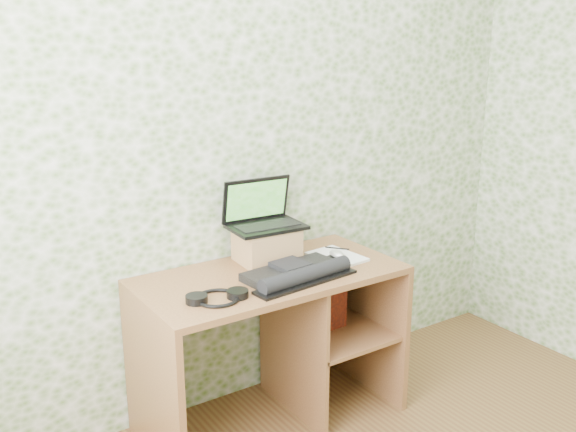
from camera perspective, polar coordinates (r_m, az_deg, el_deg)
wall_back at (r=3.01m, az=-4.83°, el=6.53°), size 3.50×0.00×3.50m
desk at (r=3.06m, az=-0.59°, el=-9.34°), size 1.20×0.60×0.75m
riser at (r=3.02m, az=-1.90°, el=-2.58°), size 0.28×0.24×0.16m
laptop at (r=3.01m, az=-2.29°, el=0.03°), size 0.35×0.26×0.23m
keyboard at (r=2.83m, az=0.82°, el=-5.08°), size 0.52×0.30×0.07m
headphones at (r=2.63m, az=-6.30°, el=-7.19°), size 0.25×0.23×0.03m
notepad at (r=3.09m, az=4.35°, el=-3.63°), size 0.21×0.28×0.01m
mouse at (r=3.04m, az=4.34°, el=-3.54°), size 0.08×0.10×0.03m
pen at (r=3.18m, az=4.40°, el=-2.87°), size 0.08×0.10×0.01m
red_box at (r=3.14m, az=3.25°, el=-7.77°), size 0.23×0.08×0.27m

